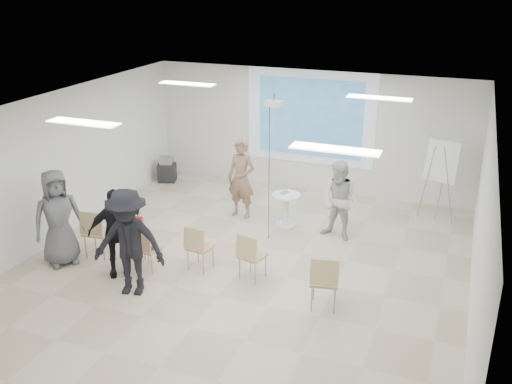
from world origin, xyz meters
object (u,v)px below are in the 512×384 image
(chair_far_left, at_px, (95,230))
(chair_left_inner, at_px, (146,247))
(pedestal_table, at_px, (286,208))
(chair_left_mid, at_px, (137,232))
(chair_center, at_px, (198,245))
(chair_right_inner, at_px, (250,253))
(audience_left, at_px, (115,226))
(av_cart, at_px, (167,170))
(player_left, at_px, (241,173))
(laptop, at_px, (149,247))
(audience_mid, at_px, (128,236))
(audience_outer, at_px, (57,212))
(chair_right_far, at_px, (324,279))
(flipchart_easel, at_px, (442,160))
(player_right, at_px, (340,197))

(chair_far_left, distance_m, chair_left_inner, 1.19)
(pedestal_table, bearing_deg, chair_left_mid, -132.24)
(chair_center, xyz_separation_m, chair_right_inner, (1.02, 0.02, 0.00))
(audience_left, bearing_deg, av_cart, 76.02)
(chair_far_left, distance_m, audience_left, 0.92)
(player_left, bearing_deg, laptop, -96.08)
(chair_left_mid, relative_size, audience_mid, 0.43)
(av_cart, bearing_deg, audience_outer, -103.48)
(chair_right_far, height_order, laptop, chair_right_far)
(laptop, xyz_separation_m, flipchart_easel, (4.76, 4.15, 0.96))
(player_left, height_order, player_right, player_left)
(pedestal_table, height_order, av_cart, pedestal_table)
(player_right, height_order, audience_outer, audience_outer)
(player_left, xyz_separation_m, laptop, (-0.66, -2.86, -0.57))
(chair_far_left, height_order, chair_right_inner, chair_far_left)
(chair_left_inner, bearing_deg, chair_left_mid, 145.14)
(player_left, xyz_separation_m, chair_center, (0.21, -2.61, -0.49))
(player_right, height_order, audience_mid, audience_mid)
(audience_left, bearing_deg, flipchart_easel, 8.10)
(laptop, relative_size, audience_outer, 0.15)
(chair_left_mid, height_order, chair_right_far, chair_right_far)
(pedestal_table, relative_size, audience_outer, 0.37)
(chair_right_inner, distance_m, audience_left, 2.45)
(chair_far_left, bearing_deg, laptop, -9.21)
(audience_mid, bearing_deg, chair_left_inner, 90.27)
(player_right, distance_m, audience_left, 4.46)
(chair_right_inner, bearing_deg, audience_mid, -133.47)
(pedestal_table, distance_m, audience_mid, 3.95)
(player_right, bearing_deg, flipchart_easel, 57.19)
(pedestal_table, height_order, chair_left_inner, chair_left_inner)
(chair_far_left, xyz_separation_m, laptop, (1.19, -0.03, -0.14))
(flipchart_easel, relative_size, av_cart, 2.80)
(av_cart, bearing_deg, chair_center, -72.19)
(player_left, distance_m, laptop, 2.99)
(audience_left, bearing_deg, chair_left_mid, 57.02)
(chair_center, distance_m, flipchart_easel, 5.59)
(chair_left_mid, height_order, av_cart, chair_left_mid)
(chair_left_mid, relative_size, chair_center, 1.04)
(player_left, distance_m, chair_center, 2.67)
(chair_center, xyz_separation_m, audience_left, (-1.31, -0.61, 0.42))
(pedestal_table, distance_m, chair_center, 2.61)
(player_right, bearing_deg, audience_left, -124.52)
(player_left, height_order, laptop, player_left)
(chair_left_inner, bearing_deg, chair_right_far, 4.09)
(player_left, xyz_separation_m, audience_mid, (-0.51, -3.71, 0.06))
(chair_left_mid, xyz_separation_m, chair_center, (1.31, -0.04, -0.02))
(audience_left, bearing_deg, chair_far_left, 119.18)
(audience_outer, bearing_deg, laptop, -39.77)
(chair_left_mid, bearing_deg, chair_far_left, -171.02)
(chair_center, height_order, av_cart, chair_center)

